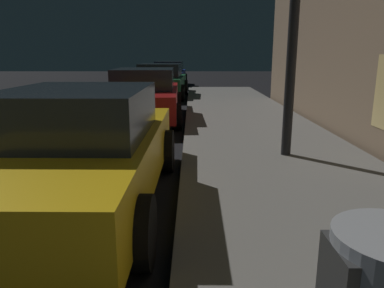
# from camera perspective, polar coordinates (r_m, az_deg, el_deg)

# --- Properties ---
(car_yellow_cab) EXTENTS (2.05, 4.41, 1.43)m
(car_yellow_cab) POSITION_cam_1_polar(r_m,az_deg,el_deg) (4.56, -16.79, -0.89)
(car_yellow_cab) COLOR gold
(car_yellow_cab) RESTS_ON ground
(car_red) EXTENTS (2.14, 4.52, 1.43)m
(car_red) POSITION_cam_1_polar(r_m,az_deg,el_deg) (10.39, -7.38, 7.49)
(car_red) COLOR maroon
(car_red) RESTS_ON ground
(car_green) EXTENTS (2.24, 4.23, 1.43)m
(car_green) POSITION_cam_1_polar(r_m,az_deg,el_deg) (16.01, -4.83, 9.72)
(car_green) COLOR #19592D
(car_green) RESTS_ON ground
(car_blue) EXTENTS (2.02, 4.56, 1.43)m
(car_blue) POSITION_cam_1_polar(r_m,az_deg,el_deg) (21.86, -3.56, 10.79)
(car_blue) COLOR navy
(car_blue) RESTS_ON ground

